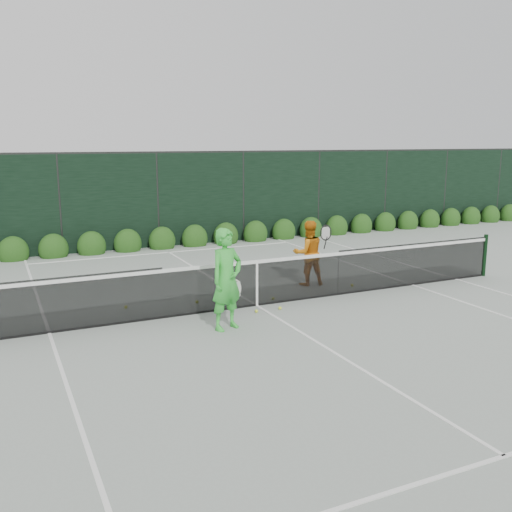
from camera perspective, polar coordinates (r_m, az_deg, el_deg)
name	(u,v)px	position (r m, az deg, el deg)	size (l,w,h in m)	color
ground	(257,306)	(11.97, 0.08, -5.01)	(80.00, 80.00, 0.00)	gray
tennis_net	(256,281)	(11.82, -0.03, -2.55)	(12.90, 0.10, 1.07)	black
player_woman	(227,279)	(10.32, -2.95, -2.35)	(0.79, 0.65, 1.87)	green
player_man	(308,253)	(13.57, 5.25, 0.31)	(0.92, 0.70, 1.55)	orange
court_lines	(257,306)	(11.97, 0.08, -4.98)	(11.03, 23.83, 0.01)	white
windscreen_fence	(328,259)	(9.29, 7.20, -0.30)	(32.00, 21.07, 3.06)	black
hedge_row	(162,241)	(18.48, -9.37, 1.48)	(31.66, 0.65, 0.94)	#183D10
tennis_balls	(250,301)	(12.16, -0.62, -4.57)	(5.32, 1.48, 0.07)	yellow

